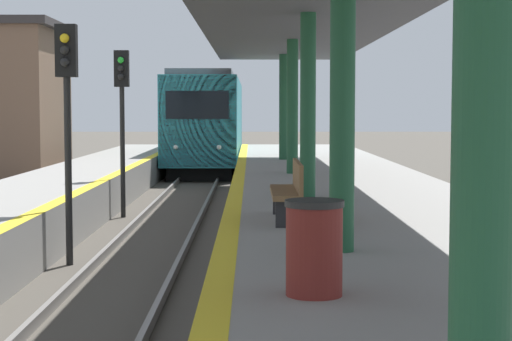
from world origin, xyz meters
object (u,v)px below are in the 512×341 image
Objects in this scene: train at (208,121)px; signal_mid at (67,97)px; bench at (290,189)px; trash_bin at (314,247)px; signal_far at (122,101)px.

train reaches higher than signal_mid.
trash_bin is at bearing -90.13° from bench.
signal_mid is at bearing 157.56° from bench.
bench is at bearing -22.44° from signal_mid.
trash_bin is 0.45× the size of bench.
signal_far is at bearing 90.42° from signal_mid.
bench is (0.01, 5.33, 0.05)m from trash_bin.
signal_far is 4.67× the size of trash_bin.
train reaches higher than bench.
trash_bin is at bearing -85.31° from train.
signal_mid is (-1.20, -24.34, 0.78)m from train.
trash_bin is (3.76, -6.89, -1.49)m from signal_mid.
signal_far reaches higher than bench.
signal_mid is 1.00× the size of signal_far.
train is 3.87× the size of signal_mid.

